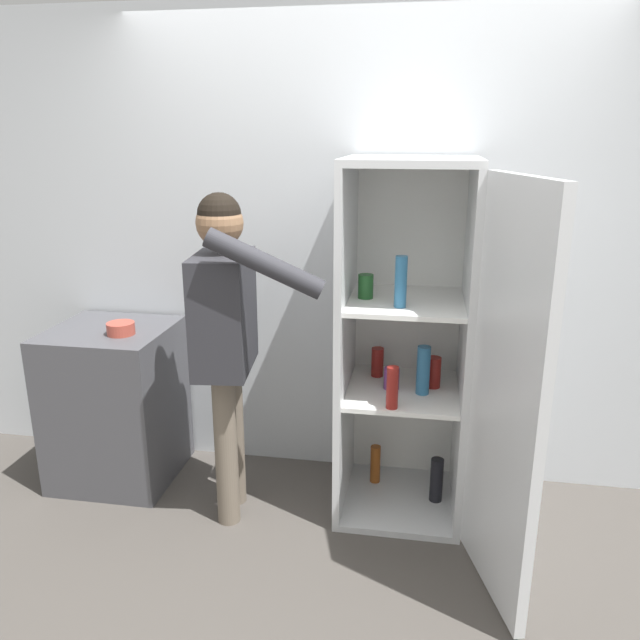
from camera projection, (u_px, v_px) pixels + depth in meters
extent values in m
plane|color=#4C4742|center=(331.00, 569.00, 2.83)|extent=(12.00, 12.00, 0.00)
cube|color=silver|center=(360.00, 253.00, 3.39)|extent=(7.00, 0.06, 2.55)
cube|color=silver|center=(398.00, 498.00, 3.35)|extent=(0.62, 0.65, 0.04)
cube|color=silver|center=(412.00, 161.00, 2.84)|extent=(0.62, 0.65, 0.04)
cube|color=white|center=(407.00, 325.00, 3.39)|extent=(0.62, 0.03, 1.73)
cube|color=silver|center=(346.00, 340.00, 3.14)|extent=(0.04, 0.65, 1.73)
cube|color=silver|center=(465.00, 347.00, 3.05)|extent=(0.03, 0.65, 1.73)
cube|color=white|center=(403.00, 390.00, 3.17)|extent=(0.55, 0.58, 0.02)
cube|color=white|center=(406.00, 302.00, 3.03)|extent=(0.55, 0.58, 0.02)
cube|color=silver|center=(506.00, 400.00, 2.45)|extent=(0.22, 0.61, 1.73)
cylinder|color=maroon|center=(377.00, 362.00, 3.30)|extent=(0.06, 0.06, 0.16)
cylinder|color=#9E4C19|center=(375.00, 464.00, 3.45)|extent=(0.06, 0.06, 0.21)
cylinder|color=teal|center=(433.00, 369.00, 3.24)|extent=(0.05, 0.05, 0.12)
cylinder|color=#1E5123|center=(366.00, 286.00, 3.04)|extent=(0.07, 0.07, 0.12)
cylinder|color=maroon|center=(433.00, 372.00, 3.16)|extent=(0.07, 0.07, 0.16)
cylinder|color=maroon|center=(392.00, 388.00, 2.91)|extent=(0.06, 0.06, 0.21)
cylinder|color=teal|center=(423.00, 370.00, 3.07)|extent=(0.07, 0.07, 0.25)
cylinder|color=#723884|center=(392.00, 378.00, 3.15)|extent=(0.08, 0.08, 0.11)
cylinder|color=black|center=(436.00, 480.00, 3.27)|extent=(0.07, 0.07, 0.24)
cylinder|color=teal|center=(401.00, 282.00, 2.86)|extent=(0.06, 0.06, 0.24)
cylinder|color=#726656|center=(233.00, 433.00, 3.25)|extent=(0.11, 0.11, 0.80)
cylinder|color=#726656|center=(226.00, 450.00, 3.08)|extent=(0.11, 0.11, 0.80)
cube|color=#2D2D33|center=(224.00, 312.00, 2.97)|extent=(0.30, 0.47, 0.57)
sphere|color=#8C6647|center=(220.00, 223.00, 2.85)|extent=(0.22, 0.22, 0.22)
sphere|color=black|center=(219.00, 215.00, 2.83)|extent=(0.20, 0.20, 0.20)
cylinder|color=#2D2D33|center=(234.00, 304.00, 3.21)|extent=(0.09, 0.09, 0.53)
cylinder|color=#2D2D33|center=(265.00, 264.00, 2.63)|extent=(0.53, 0.15, 0.31)
cube|color=#4C4C51|center=(116.00, 403.00, 3.50)|extent=(0.64, 0.62, 0.88)
cylinder|color=#B24738|center=(121.00, 328.00, 3.27)|extent=(0.15, 0.15, 0.06)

